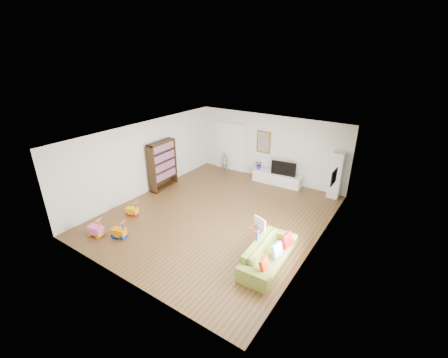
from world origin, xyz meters
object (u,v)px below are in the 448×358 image
Objects in this scene: sofa at (269,254)px; basketball_hoop at (253,242)px; bookshelf at (163,165)px; media_console at (277,178)px.

sofa is 1.66× the size of basketball_hoop.
sofa is at bearing -22.72° from bookshelf.
sofa reaches higher than media_console.
basketball_hoop is (5.14, -2.06, -0.31)m from bookshelf.
media_console is 0.96× the size of sofa.
media_console is 1.06× the size of bookshelf.
media_console is at bearing 19.77° from sofa.
basketball_hoop is (-0.37, -0.16, 0.32)m from sofa.
bookshelf is at bearing 68.45° from sofa.
bookshelf reaches higher than media_console.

